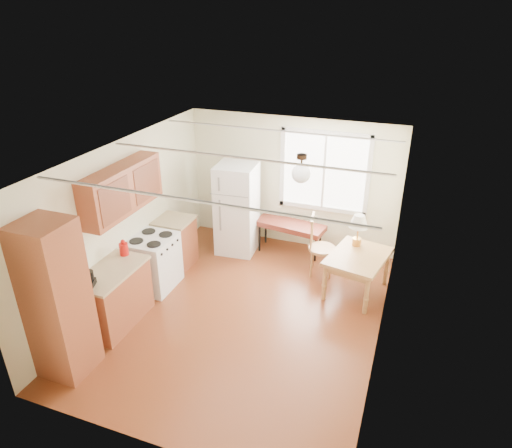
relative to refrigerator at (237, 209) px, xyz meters
The scene contains 11 objects.
room_shell 2.07m from the refrigerator, 64.91° to the right, with size 4.60×5.60×2.62m.
kitchen_run 2.62m from the refrigerator, 108.98° to the right, with size 0.65×3.40×2.20m.
window_unit 1.74m from the refrigerator, 23.31° to the left, with size 1.64×0.05×1.51m.
pendant_light 2.54m from the refrigerator, 42.72° to the right, with size 0.26×0.26×0.40m.
refrigerator is the anchor object (origin of this frame).
bench 1.05m from the refrigerator, 15.52° to the left, with size 1.36×0.67×0.60m.
dining_table 2.47m from the refrigerator, 15.69° to the right, with size 1.03×1.25×0.69m.
chair 1.65m from the refrigerator, 10.72° to the right, with size 0.49×0.48×1.08m.
table_lamp 2.31m from the refrigerator, ahead, with size 0.31×0.31×0.54m.
coffee_maker 3.28m from the refrigerator, 105.16° to the right, with size 0.25×0.29×0.37m.
kettle 2.42m from the refrigerator, 111.82° to the right, with size 0.13×0.13×0.25m.
Camera 1 is at (2.15, -5.30, 4.30)m, focal length 32.00 mm.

